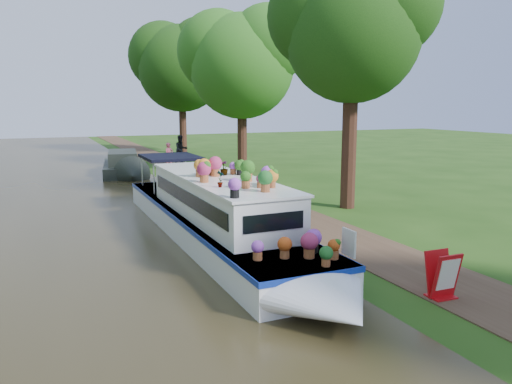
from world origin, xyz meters
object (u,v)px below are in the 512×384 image
Objects in this scene: plant_boat at (219,214)px; sandwich_board at (443,277)px; pedestrian_dark at (181,149)px; second_boat at (123,165)px; pedestrian_pink at (169,156)px.

plant_boat is 14.61× the size of sandwich_board.
plant_boat is at bearing -108.79° from pedestrian_dark.
pedestrian_dark is at bearing 48.54° from second_boat.
second_boat is 7.33× the size of sandwich_board.
second_boat is (-0.15, 15.19, -0.34)m from plant_boat.
plant_boat is 8.71× the size of pedestrian_pink.
pedestrian_pink is at bearing 91.92° from sandwich_board.
plant_boat is 15.20m from second_boat.
second_boat is at bearing -146.56° from pedestrian_dark.
pedestrian_dark reaches higher than pedestrian_pink.
sandwich_board is at bearing -113.32° from pedestrian_pink.
plant_boat is 19.22m from pedestrian_dark.
pedestrian_dark reaches higher than sandwich_board.
plant_boat is 7.46× the size of pedestrian_dark.
plant_boat is at bearing -122.74° from pedestrian_pink.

